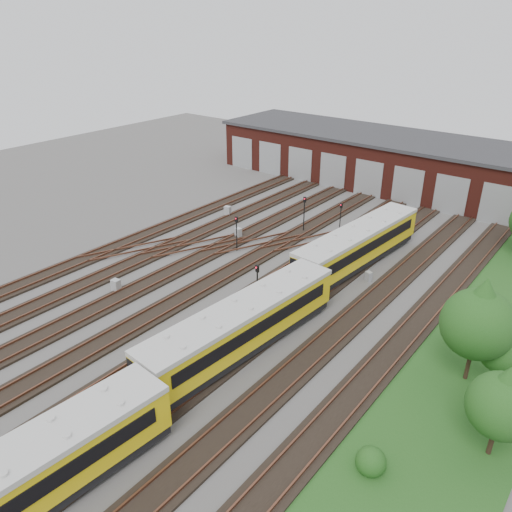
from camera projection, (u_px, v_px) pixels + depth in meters
The scene contains 19 objects.
ground at pixel (178, 322), 36.67m from camera, with size 120.00×120.00×0.00m, color #4E4B48.
track_network at pixel (182, 316), 37.13m from camera, with size 30.40×70.00×0.33m.
maintenance_shed at pixel (405, 163), 63.44m from camera, with size 51.00×12.50×6.35m.
grass_verge at pixel (486, 354), 33.14m from camera, with size 8.00×55.00×0.05m, color #1E4C19.
metro_train at pixel (243, 326), 32.65m from camera, with size 4.08×47.98×3.27m.
signal_mast_0 at pixel (237, 229), 46.65m from camera, with size 0.27×0.25×3.45m.
signal_mast_1 at pixel (304, 210), 50.56m from camera, with size 0.32×0.30×3.81m.
signal_mast_2 at pixel (341, 214), 50.90m from camera, with size 0.26×0.24×3.06m.
signal_mast_3 at pixel (257, 279), 37.93m from camera, with size 0.32×0.30×3.39m.
relay_cabinet_0 at pixel (116, 286), 40.39m from camera, with size 0.65×0.54×1.08m, color #A1A3A6.
relay_cabinet_1 at pixel (228, 211), 55.41m from camera, with size 0.68×0.57×1.13m, color #A1A3A6.
relay_cabinet_2 at pixel (238, 233), 50.10m from camera, with size 0.61×0.51×1.02m, color #A1A3A6.
relay_cabinet_3 at pixel (362, 236), 49.26m from camera, with size 0.67×0.56×1.12m, color #A1A3A6.
relay_cabinet_4 at pixel (369, 276), 42.05m from camera, with size 0.51×0.43×0.86m, color #A1A3A6.
tree_2 at pixel (479, 316), 28.96m from camera, with size 4.30×4.30×7.13m.
tree_3 at pixel (502, 348), 29.42m from camera, with size 2.51×2.51×4.15m.
tree_4 at pixel (503, 399), 24.14m from camera, with size 3.41×3.41×5.64m.
bush_0 at pixel (371, 458), 24.51m from camera, with size 1.53×1.53×1.53m, color #1B4A15.
bush_1 at pixel (488, 302), 38.02m from camera, with size 1.21×1.21×1.21m, color #1B4A15.
Camera 1 is at (23.60, -20.60, 20.50)m, focal length 35.00 mm.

